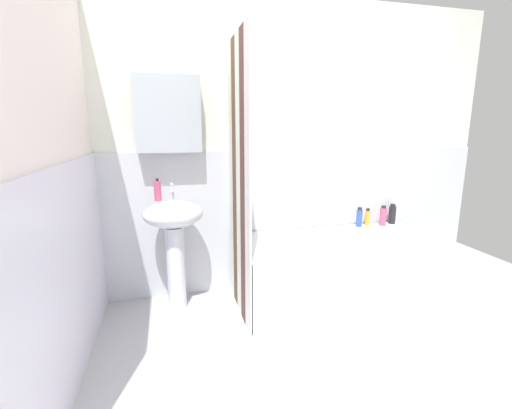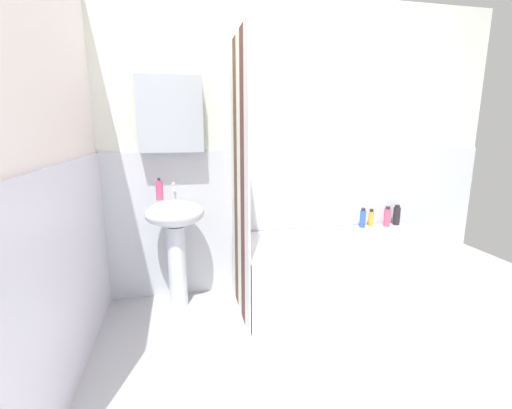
{
  "view_description": "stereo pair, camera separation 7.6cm",
  "coord_description": "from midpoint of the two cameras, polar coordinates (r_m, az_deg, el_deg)",
  "views": [
    {
      "loc": [
        -1.01,
        -1.59,
        1.38
      ],
      "look_at": [
        -0.44,
        0.69,
        0.87
      ],
      "focal_mm": 24.69,
      "sensor_mm": 36.0,
      "label": 1
    },
    {
      "loc": [
        -0.93,
        -1.61,
        1.38
      ],
      "look_at": [
        -0.44,
        0.69,
        0.87
      ],
      "focal_mm": 24.69,
      "sensor_mm": 36.0,
      "label": 2
    }
  ],
  "objects": [
    {
      "name": "sink",
      "position": [
        2.74,
        -12.12,
        -4.05
      ],
      "size": [
        0.44,
        0.34,
        0.85
      ],
      "color": "white",
      "rests_on": "ground_plane"
    },
    {
      "name": "conditioner_bottle",
      "position": [
        3.34,
        18.78,
        -2.12
      ],
      "size": [
        0.04,
        0.04,
        0.16
      ],
      "color": "gold",
      "rests_on": "bathtub"
    },
    {
      "name": "wall_back_tiled",
      "position": [
        3.01,
        5.53,
        7.68
      ],
      "size": [
        3.6,
        0.18,
        2.4
      ],
      "color": "white",
      "rests_on": "ground_plane"
    },
    {
      "name": "faucet",
      "position": [
        2.75,
        -12.39,
        2.18
      ],
      "size": [
        0.03,
        0.12,
        0.12
      ],
      "color": "silver",
      "rests_on": "sink"
    },
    {
      "name": "soap_dispenser",
      "position": [
        2.72,
        -14.6,
        2.29
      ],
      "size": [
        0.05,
        0.05,
        0.17
      ],
      "color": "#C74B73",
      "rests_on": "sink"
    },
    {
      "name": "towel_folded",
      "position": [
        2.66,
        16.92,
        -6.36
      ],
      "size": [
        0.25,
        0.23,
        0.08
      ],
      "primitive_type": "cube",
      "rotation": [
        0.0,
        0.0,
        -0.02
      ],
      "color": "silver",
      "rests_on": "bathtub"
    },
    {
      "name": "bathtub",
      "position": [
        2.97,
        14.06,
        -10.3
      ],
      "size": [
        1.59,
        0.74,
        0.51
      ],
      "primitive_type": "cube",
      "color": "white",
      "rests_on": "ground_plane"
    },
    {
      "name": "shower_curtain",
      "position": [
        2.52,
        -1.83,
        3.64
      ],
      "size": [
        0.01,
        0.74,
        2.0
      ],
      "color": "white",
      "rests_on": "ground_plane"
    },
    {
      "name": "wall_left_tiled",
      "position": [
        2.05,
        -29.11,
        3.4
      ],
      "size": [
        0.07,
        1.81,
        2.4
      ],
      "color": "white",
      "rests_on": "ground_plane"
    },
    {
      "name": "lotion_bottle",
      "position": [
        3.47,
        22.41,
        -1.65
      ],
      "size": [
        0.06,
        0.06,
        0.18
      ],
      "color": "black",
      "rests_on": "bathtub"
    },
    {
      "name": "body_wash_bottle",
      "position": [
        3.38,
        21.08,
        -1.91
      ],
      "size": [
        0.06,
        0.06,
        0.18
      ],
      "color": "#CC4C73",
      "rests_on": "bathtub"
    },
    {
      "name": "ground_plane",
      "position": [
        2.34,
        16.82,
        -25.11
      ],
      "size": [
        4.8,
        5.6,
        0.04
      ],
      "primitive_type": "cube",
      "color": "#B8B9BD"
    },
    {
      "name": "shampoo_bottle",
      "position": [
        3.27,
        17.54,
        -2.16
      ],
      "size": [
        0.05,
        0.05,
        0.18
      ],
      "color": "#3055A2",
      "rests_on": "bathtub"
    }
  ]
}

